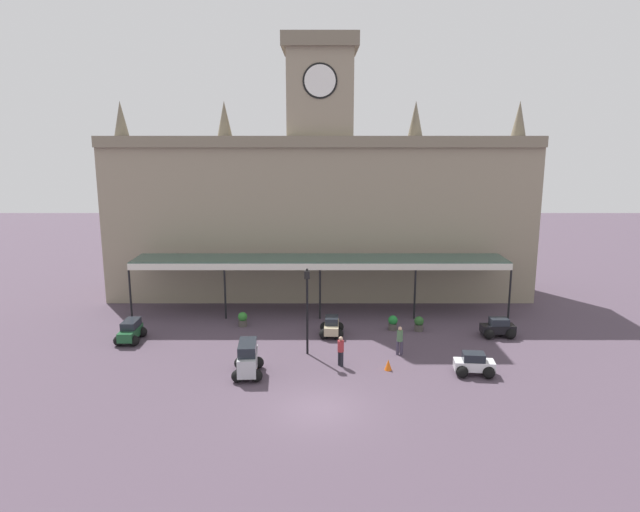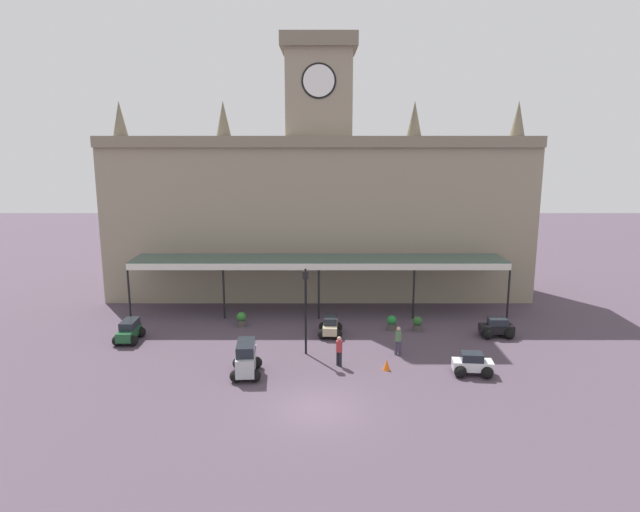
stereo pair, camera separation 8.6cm
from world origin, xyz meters
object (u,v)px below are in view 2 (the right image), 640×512
at_px(car_black_sedan, 498,329).
at_px(car_green_estate, 131,332).
at_px(car_silver_van, 248,360).
at_px(pedestrian_near_entrance, 400,340).
at_px(car_beige_sedan, 332,328).
at_px(victorian_lamppost, 307,302).
at_px(planter_by_canopy, 393,323).
at_px(planter_forecourt_centre, 419,324).
at_px(pedestrian_beside_cars, 341,350).
at_px(car_white_sedan, 474,366).
at_px(planter_near_kerb, 243,319).
at_px(traffic_cone, 388,365).

height_order(car_black_sedan, car_green_estate, car_green_estate).
distance_m(car_silver_van, pedestrian_near_entrance, 8.74).
xyz_separation_m(car_beige_sedan, pedestrian_near_entrance, (3.80, -3.25, 0.41)).
bearing_deg(victorian_lamppost, car_silver_van, -135.67).
relative_size(car_black_sedan, planter_by_canopy, 2.16).
distance_m(car_black_sedan, car_silver_van, 15.91).
height_order(car_green_estate, planter_forecourt_centre, car_green_estate).
relative_size(pedestrian_beside_cars, planter_by_canopy, 1.74).
bearing_deg(planter_by_canopy, pedestrian_beside_cars, -121.30).
height_order(pedestrian_near_entrance, pedestrian_beside_cars, same).
relative_size(car_black_sedan, planter_forecourt_centre, 2.16).
xyz_separation_m(pedestrian_beside_cars, victorian_lamppost, (-1.84, 1.76, 2.20)).
bearing_deg(planter_forecourt_centre, car_green_estate, -174.05).
xyz_separation_m(car_green_estate, victorian_lamppost, (10.79, -2.07, 2.54)).
distance_m(car_white_sedan, pedestrian_near_entrance, 4.47).
height_order(planter_by_canopy, planter_forecourt_centre, same).
xyz_separation_m(car_black_sedan, car_green_estate, (-22.57, -0.79, 0.06)).
bearing_deg(planter_by_canopy, planter_near_kerb, 175.80).
height_order(victorian_lamppost, planter_near_kerb, victorian_lamppost).
height_order(car_green_estate, victorian_lamppost, victorian_lamppost).
height_order(car_beige_sedan, car_silver_van, car_silver_van).
height_order(car_white_sedan, pedestrian_beside_cars, pedestrian_beside_cars).
height_order(victorian_lamppost, planter_by_canopy, victorian_lamppost).
distance_m(car_green_estate, car_white_sedan, 20.15).
height_order(planter_by_canopy, planter_near_kerb, same).
xyz_separation_m(car_green_estate, pedestrian_beside_cars, (12.63, -3.83, 0.34)).
distance_m(car_white_sedan, traffic_cone, 4.43).
bearing_deg(victorian_lamppost, planter_near_kerb, 132.01).
height_order(traffic_cone, planter_near_kerb, planter_near_kerb).
bearing_deg(traffic_cone, car_green_estate, 163.84).
height_order(victorian_lamppost, traffic_cone, victorian_lamppost).
bearing_deg(car_green_estate, car_beige_sedan, 4.86).
height_order(car_white_sedan, planter_near_kerb, car_white_sedan).
distance_m(car_black_sedan, traffic_cone, 9.06).
bearing_deg(planter_forecourt_centre, pedestrian_near_entrance, -113.95).
bearing_deg(planter_by_canopy, car_silver_van, -140.02).
bearing_deg(planter_forecourt_centre, pedestrian_beside_cars, -132.54).
bearing_deg(planter_near_kerb, traffic_cone, -39.40).
relative_size(pedestrian_beside_cars, planter_near_kerb, 1.74).
relative_size(traffic_cone, planter_forecourt_centre, 0.60).
distance_m(car_black_sedan, car_beige_sedan, 10.34).
bearing_deg(planter_by_canopy, victorian_lamppost, -142.72).
height_order(pedestrian_near_entrance, planter_forecourt_centre, pedestrian_near_entrance).
bearing_deg(traffic_cone, car_white_sedan, -7.62).
xyz_separation_m(car_beige_sedan, car_white_sedan, (7.29, -6.01, 0.00)).
height_order(car_white_sedan, car_silver_van, car_silver_van).
relative_size(car_green_estate, planter_by_canopy, 2.34).
xyz_separation_m(victorian_lamppost, planter_forecourt_centre, (7.06, 3.93, -2.62)).
relative_size(car_silver_van, planter_forecourt_centre, 2.56).
distance_m(car_green_estate, pedestrian_beside_cars, 13.20).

